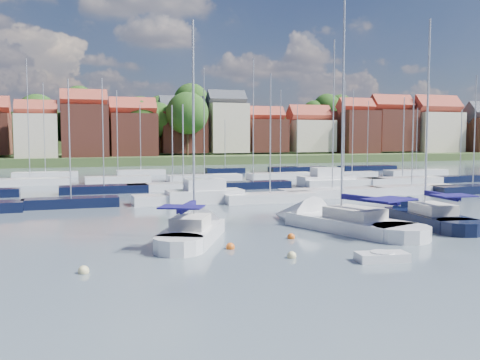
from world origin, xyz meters
name	(u,v)px	position (x,y,z in m)	size (l,w,h in m)	color
ground	(206,183)	(0.00, 40.00, 0.00)	(260.00, 260.00, 0.00)	#404C57
sailboat_left	(197,232)	(-10.03, 3.70, 0.36)	(6.97, 10.36, 13.97)	silver
sailboat_centre	(328,221)	(-0.60, 4.74, 0.35)	(7.58, 13.53, 17.74)	silver
sailboat_navy	(418,217)	(6.50, 4.44, 0.36)	(3.89, 11.30, 15.38)	black
tender	(382,257)	(-2.79, -5.19, 0.21)	(2.68, 1.54, 0.55)	silver
buoy_a	(84,273)	(-16.88, -3.00, 0.00)	(0.51, 0.51, 0.51)	beige
buoy_b	(292,258)	(-6.75, -3.15, 0.00)	(0.47, 0.47, 0.47)	beige
buoy_c	(230,249)	(-9.07, -0.12, 0.00)	(0.49, 0.49, 0.49)	#D85914
buoy_d	(421,242)	(1.99, -1.86, 0.00)	(0.50, 0.50, 0.50)	beige
buoy_e	(391,217)	(6.04, 7.13, 0.00)	(0.44, 0.44, 0.44)	#D85914
buoy_g	(291,239)	(-4.73, 1.54, 0.00)	(0.46, 0.46, 0.46)	#D85914
marina_field	(231,182)	(1.91, 35.15, 0.43)	(79.62, 41.41, 15.93)	silver
far_shore_town	(134,141)	(2.23, 132.67, 4.61)	(212.46, 90.00, 22.27)	#3F5028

